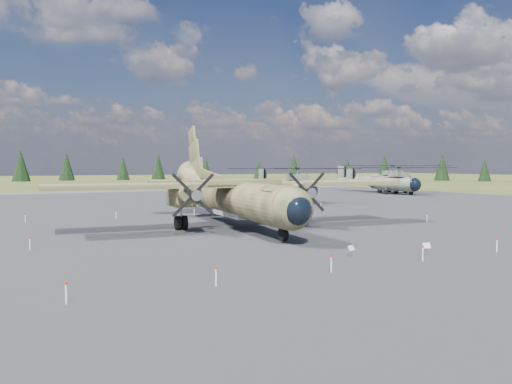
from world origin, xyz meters
name	(u,v)px	position (x,y,z in m)	size (l,w,h in m)	color
ground	(268,233)	(0.00, 0.00, 0.00)	(500.00, 500.00, 0.00)	brown
apron	(217,221)	(0.00, 10.00, 0.00)	(120.00, 120.00, 0.04)	#5C5C61
transport_plane	(233,193)	(-0.46, 5.30, 2.86)	(30.30, 27.44, 9.97)	#394123
helicopter_near	(295,178)	(18.84, 26.32, 3.47)	(20.22, 23.20, 4.90)	slate
helicopter_mid	(396,175)	(45.30, 34.65, 3.51)	(22.04, 24.19, 4.95)	slate
helicopter_far	(390,173)	(48.51, 39.72, 3.76)	(24.79, 26.38, 5.31)	slate
info_placard_left	(351,249)	(-0.61, -10.71, 0.44)	(0.46, 0.29, 0.67)	gray
info_placard_right	(426,247)	(3.51, -12.32, 0.49)	(0.49, 0.25, 0.74)	gray
barrier_fence	(263,227)	(-0.46, -0.08, 0.51)	(33.12, 29.62, 0.85)	white
treeline	(233,170)	(-0.91, 4.41, 4.77)	(325.91, 323.54, 10.94)	black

